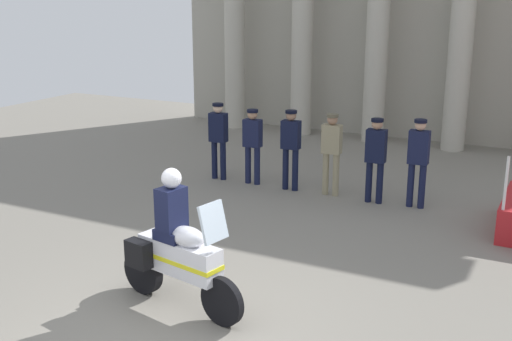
# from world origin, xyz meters

# --- Properties ---
(ground_plane) EXTENTS (28.62, 28.62, 0.00)m
(ground_plane) POSITION_xyz_m (0.00, 0.00, 0.00)
(ground_plane) COLOR gray
(officer_in_row_0) EXTENTS (0.38, 0.24, 1.70)m
(officer_in_row_0) POSITION_xyz_m (-2.74, 6.14, 1.00)
(officer_in_row_0) COLOR black
(officer_in_row_0) RESTS_ON ground_plane
(officer_in_row_1) EXTENTS (0.38, 0.24, 1.63)m
(officer_in_row_1) POSITION_xyz_m (-1.90, 6.15, 0.96)
(officer_in_row_1) COLOR #141938
(officer_in_row_1) RESTS_ON ground_plane
(officer_in_row_2) EXTENTS (0.38, 0.24, 1.69)m
(officer_in_row_2) POSITION_xyz_m (-0.99, 6.12, 1.00)
(officer_in_row_2) COLOR black
(officer_in_row_2) RESTS_ON ground_plane
(officer_in_row_3) EXTENTS (0.38, 0.24, 1.68)m
(officer_in_row_3) POSITION_xyz_m (-0.11, 6.16, 1.00)
(officer_in_row_3) COLOR gray
(officer_in_row_3) RESTS_ON ground_plane
(officer_in_row_4) EXTENTS (0.38, 0.24, 1.69)m
(officer_in_row_4) POSITION_xyz_m (0.83, 6.08, 0.99)
(officer_in_row_4) COLOR black
(officer_in_row_4) RESTS_ON ground_plane
(officer_in_row_5) EXTENTS (0.38, 0.24, 1.73)m
(officer_in_row_5) POSITION_xyz_m (1.63, 6.17, 1.02)
(officer_in_row_5) COLOR #141938
(officer_in_row_5) RESTS_ON ground_plane
(motorcycle_with_rider) EXTENTS (2.07, 0.81, 1.90)m
(motorcycle_with_rider) POSITION_xyz_m (-0.21, 0.68, 0.79)
(motorcycle_with_rider) COLOR black
(motorcycle_with_rider) RESTS_ON ground_plane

